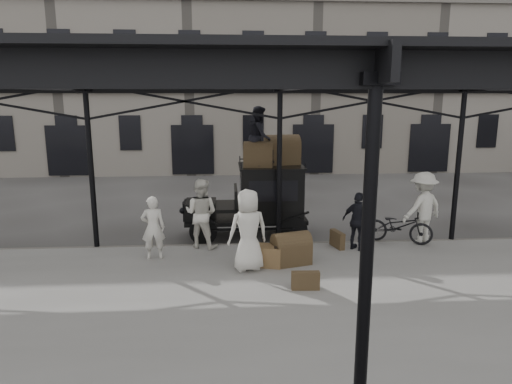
% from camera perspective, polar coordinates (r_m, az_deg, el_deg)
% --- Properties ---
extents(ground, '(120.00, 120.00, 0.00)m').
position_cam_1_polar(ground, '(11.08, 4.01, -10.33)').
color(ground, '#383533').
rests_on(ground, ground).
extents(platform, '(28.00, 8.00, 0.15)m').
position_cam_1_polar(platform, '(9.24, 5.71, -14.57)').
color(platform, slate).
rests_on(platform, ground).
extents(canopy, '(22.50, 9.00, 4.74)m').
position_cam_1_polar(canopy, '(8.56, 6.05, 14.59)').
color(canopy, black).
rests_on(canopy, ground).
extents(building_frontage, '(64.00, 8.00, 14.00)m').
position_cam_1_polar(building_frontage, '(28.33, -0.86, 17.65)').
color(building_frontage, slate).
rests_on(building_frontage, ground).
extents(taxi, '(3.65, 1.55, 2.18)m').
position_cam_1_polar(taxi, '(13.65, 0.53, -0.70)').
color(taxi, black).
rests_on(taxi, ground).
extents(porter_left, '(0.63, 0.44, 1.62)m').
position_cam_1_polar(porter_left, '(11.72, -12.74, -4.37)').
color(porter_left, beige).
rests_on(porter_left, platform).
extents(porter_midleft, '(1.11, 0.99, 1.89)m').
position_cam_1_polar(porter_midleft, '(12.37, -6.88, -2.65)').
color(porter_midleft, silver).
rests_on(porter_midleft, platform).
extents(porter_centre, '(1.08, 0.85, 1.94)m').
position_cam_1_polar(porter_centre, '(10.66, -0.99, -4.80)').
color(porter_centre, beige).
rests_on(porter_centre, platform).
extents(porter_official, '(0.93, 0.91, 1.56)m').
position_cam_1_polar(porter_official, '(12.39, 12.66, -3.60)').
color(porter_official, black).
rests_on(porter_official, platform).
extents(porter_right, '(1.48, 1.20, 2.00)m').
position_cam_1_polar(porter_right, '(13.47, 20.11, -1.84)').
color(porter_right, beige).
rests_on(porter_right, platform).
extents(bicycle, '(1.95, 1.29, 0.97)m').
position_cam_1_polar(bicycle, '(13.35, 17.37, -4.07)').
color(bicycle, black).
rests_on(bicycle, platform).
extents(porter_roof, '(0.76, 0.92, 1.72)m').
position_cam_1_polar(porter_roof, '(13.27, 0.44, 6.98)').
color(porter_roof, black).
rests_on(porter_roof, taxi).
extents(steamer_trunk_roof_near, '(0.88, 0.59, 0.61)m').
position_cam_1_polar(steamer_trunk_roof_near, '(13.18, 0.27, 4.51)').
color(steamer_trunk_roof_near, '#4D3C23').
rests_on(steamer_trunk_roof_near, taxi).
extents(steamer_trunk_roof_far, '(1.09, 0.78, 0.73)m').
position_cam_1_polar(steamer_trunk_roof_far, '(13.68, 3.28, 5.03)').
color(steamer_trunk_roof_far, '#4D3C23').
rests_on(steamer_trunk_roof_far, taxi).
extents(steamer_trunk_platform, '(1.02, 0.78, 0.66)m').
position_cam_1_polar(steamer_trunk_platform, '(11.27, 4.41, -7.32)').
color(steamer_trunk_platform, '#4D3C23').
rests_on(steamer_trunk_platform, platform).
extents(wicker_hamper, '(0.70, 0.59, 0.50)m').
position_cam_1_polar(wicker_hamper, '(11.13, 1.69, -7.98)').
color(wicker_hamper, brown).
rests_on(wicker_hamper, platform).
extents(suitcase_upright, '(0.30, 0.62, 0.45)m').
position_cam_1_polar(suitcase_upright, '(12.63, 10.12, -5.84)').
color(suitcase_upright, '#4D3C23').
rests_on(suitcase_upright, platform).
extents(suitcase_flat, '(0.61, 0.17, 0.40)m').
position_cam_1_polar(suitcase_flat, '(9.91, 6.20, -10.95)').
color(suitcase_flat, '#4D3C23').
rests_on(suitcase_flat, platform).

